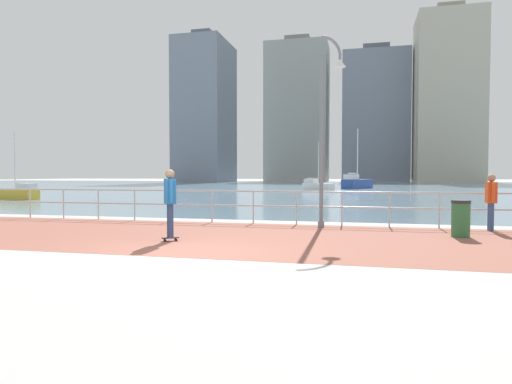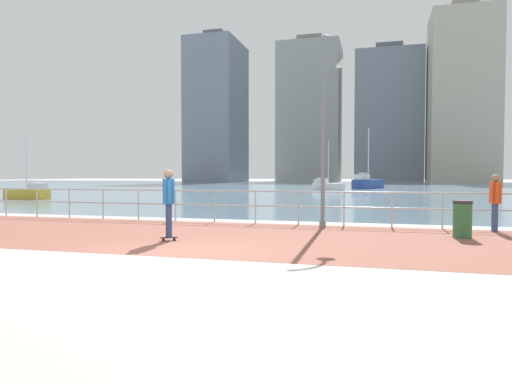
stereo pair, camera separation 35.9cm
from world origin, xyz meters
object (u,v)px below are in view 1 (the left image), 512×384
object	(u,v)px
sailboat_red	(17,193)
lamppost	(327,122)
skateboarder	(170,198)
sailboat_ivory	(317,186)
trash_bin	(461,218)
sailboat_gray	(357,183)
bystander	(491,198)

from	to	relation	value
sailboat_red	lamppost	bearing A→B (deg)	-27.60
lamppost	skateboarder	xyz separation A→B (m)	(-3.35, -3.66, -2.11)
sailboat_ivory	skateboarder	bearing A→B (deg)	-90.09
trash_bin	sailboat_red	size ratio (longest dim) A/B	0.22
lamppost	sailboat_red	bearing A→B (deg)	152.40
skateboarder	sailboat_red	size ratio (longest dim) A/B	0.39
sailboat_ivory	sailboat_red	world-z (taller)	sailboat_ivory
skateboarder	sailboat_gray	distance (m)	41.98
trash_bin	sailboat_ivory	xyz separation A→B (m)	(-6.74, 31.99, -0.01)
bystander	sailboat_gray	world-z (taller)	sailboat_gray
skateboarder	trash_bin	size ratio (longest dim) A/B	1.82
skateboarder	sailboat_ivory	size ratio (longest dim) A/B	0.35
trash_bin	sailboat_red	distance (m)	26.58
sailboat_gray	bystander	bearing A→B (deg)	-83.76
lamppost	trash_bin	world-z (taller)	lamppost
sailboat_red	trash_bin	bearing A→B (deg)	-26.66
trash_bin	sailboat_red	bearing A→B (deg)	153.34
lamppost	trash_bin	size ratio (longest dim) A/B	6.07
skateboarder	lamppost	bearing A→B (deg)	47.59
sailboat_ivory	sailboat_red	size ratio (longest dim) A/B	1.11
trash_bin	sailboat_gray	bearing A→B (deg)	94.46
bystander	trash_bin	distance (m)	1.90
skateboarder	sailboat_gray	world-z (taller)	sailboat_gray
lamppost	sailboat_red	world-z (taller)	lamppost
trash_bin	sailboat_gray	xyz separation A→B (m)	(-3.08, 39.46, 0.17)
skateboarder	trash_bin	xyz separation A→B (m)	(6.79, 2.35, -0.54)
lamppost	skateboarder	bearing A→B (deg)	-132.41
skateboarder	sailboat_ivory	distance (m)	34.35
bystander	sailboat_ivory	bearing A→B (deg)	104.37
sailboat_ivory	sailboat_red	distance (m)	26.31
sailboat_ivory	bystander	bearing A→B (deg)	-75.63
lamppost	sailboat_ivory	xyz separation A→B (m)	(-3.29, 30.68, -2.66)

